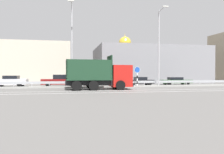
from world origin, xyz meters
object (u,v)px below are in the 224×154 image
(parked_car_3, at_px, (97,81))
(church_tower, at_px, (125,59))
(street_lamp_2, at_px, (159,44))
(dump_truck, at_px, (107,77))
(parked_car_4, at_px, (140,81))
(median_road_sign, at_px, (137,76))
(parked_car_5, at_px, (176,81))
(street_lamp_1, at_px, (72,42))
(parked_car_1, at_px, (11,81))
(parked_car_2, at_px, (60,81))

(parked_car_3, bearing_deg, church_tower, 159.67)
(street_lamp_2, relative_size, church_tower, 0.82)
(dump_truck, xyz_separation_m, parked_car_4, (5.96, 6.62, -0.72))
(median_road_sign, relative_size, parked_car_3, 0.58)
(parked_car_4, height_order, parked_car_5, parked_car_4)
(dump_truck, height_order, street_lamp_1, street_lamp_1)
(church_tower, bearing_deg, parked_car_4, -99.66)
(parked_car_1, bearing_deg, street_lamp_1, -111.91)
(parked_car_3, bearing_deg, median_road_sign, 56.44)
(parked_car_3, bearing_deg, street_lamp_1, -42.10)
(median_road_sign, distance_m, parked_car_3, 6.08)
(parked_car_2, bearing_deg, parked_car_3, -85.13)
(parked_car_2, xyz_separation_m, church_tower, (15.82, 26.12, 4.85))
(parked_car_4, bearing_deg, street_lamp_2, -149.92)
(parked_car_5, bearing_deg, parked_car_3, -86.26)
(dump_truck, distance_m, median_road_sign, 5.97)
(street_lamp_2, height_order, parked_car_4, street_lamp_2)
(dump_truck, relative_size, parked_car_3, 1.61)
(median_road_sign, distance_m, church_tower, 29.80)
(parked_car_3, bearing_deg, parked_car_4, 86.31)
(parked_car_2, height_order, parked_car_4, parked_car_2)
(church_tower, bearing_deg, median_road_sign, -101.21)
(street_lamp_1, distance_m, parked_car_4, 11.42)
(street_lamp_2, xyz_separation_m, parked_car_2, (-13.07, 3.09, -4.87))
(street_lamp_2, xyz_separation_m, parked_car_4, (-1.68, 3.16, -5.01))
(dump_truck, xyz_separation_m, church_tower, (10.40, 32.67, 4.27))
(street_lamp_2, distance_m, parked_car_3, 10.05)
(dump_truck, distance_m, parked_car_3, 7.31)
(parked_car_1, height_order, church_tower, church_tower)
(parked_car_2, relative_size, parked_car_3, 1.09)
(street_lamp_2, bearing_deg, parked_car_2, 166.68)
(parked_car_2, relative_size, parked_car_4, 1.22)
(dump_truck, bearing_deg, parked_car_4, 135.75)
(median_road_sign, xyz_separation_m, church_tower, (5.74, 28.94, 4.22))
(dump_truck, xyz_separation_m, street_lamp_1, (-3.83, 3.61, 4.31))
(street_lamp_1, relative_size, parked_car_5, 2.16)
(street_lamp_2, relative_size, parked_car_5, 2.12)
(parked_car_2, bearing_deg, parked_car_5, -90.75)
(parked_car_5, distance_m, church_tower, 25.95)
(parked_car_1, relative_size, church_tower, 0.34)
(parked_car_1, bearing_deg, church_tower, -40.16)
(street_lamp_2, distance_m, parked_car_2, 14.28)
(median_road_sign, height_order, parked_car_4, median_road_sign)
(street_lamp_2, bearing_deg, parked_car_3, 154.12)
(dump_truck, bearing_deg, parked_car_5, 118.91)
(parked_car_5, bearing_deg, church_tower, -172.55)
(parked_car_4, bearing_deg, church_tower, -7.60)
(street_lamp_1, bearing_deg, dump_truck, -43.32)
(dump_truck, relative_size, parked_car_2, 1.48)
(parked_car_2, relative_size, parked_car_5, 1.03)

